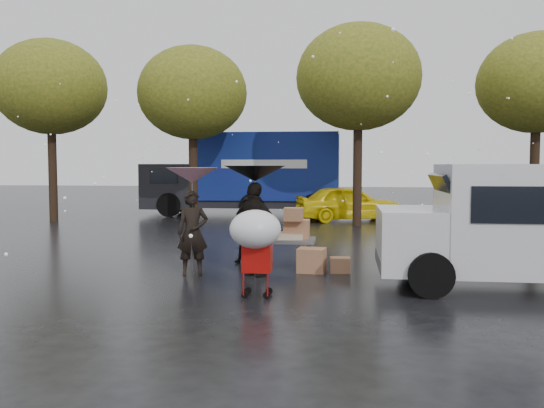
# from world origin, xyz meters

# --- Properties ---
(ground) EXTENTS (90.00, 90.00, 0.00)m
(ground) POSITION_xyz_m (0.00, 0.00, 0.00)
(ground) COLOR black
(ground) RESTS_ON ground
(person_pink) EXTENTS (0.70, 0.55, 1.68)m
(person_pink) POSITION_xyz_m (-0.93, 0.35, 0.84)
(person_pink) COLOR black
(person_pink) RESTS_ON ground
(person_middle) EXTENTS (0.82, 0.69, 1.48)m
(person_middle) POSITION_xyz_m (-0.00, 1.76, 0.74)
(person_middle) COLOR black
(person_middle) RESTS_ON ground
(person_black) EXTENTS (1.17, 0.89, 1.85)m
(person_black) POSITION_xyz_m (0.32, 0.36, 0.93)
(person_black) COLOR black
(person_black) RESTS_ON ground
(umbrella_pink) EXTENTS (1.03, 1.03, 2.13)m
(umbrella_pink) POSITION_xyz_m (-0.93, 0.35, 1.98)
(umbrella_pink) COLOR #4C4C4C
(umbrella_pink) RESTS_ON ground
(umbrella_black) EXTENTS (1.20, 1.20, 2.17)m
(umbrella_black) POSITION_xyz_m (0.32, 0.36, 2.02)
(umbrella_black) COLOR #4C4C4C
(umbrella_black) RESTS_ON ground
(vendor_cart) EXTENTS (1.52, 0.80, 1.27)m
(vendor_cart) POSITION_xyz_m (0.76, 1.64, 0.73)
(vendor_cart) COLOR slate
(vendor_cart) RESTS_ON ground
(shopping_cart) EXTENTS (0.84, 0.84, 1.46)m
(shopping_cart) POSITION_xyz_m (0.63, -1.52, 1.06)
(shopping_cart) COLOR #B20D0A
(shopping_cart) RESTS_ON ground
(white_van) EXTENTS (4.91, 2.18, 2.20)m
(white_van) POSITION_xyz_m (5.29, -0.14, 1.16)
(white_van) COLOR silver
(white_van) RESTS_ON ground
(blue_truck) EXTENTS (8.30, 2.60, 3.50)m
(blue_truck) POSITION_xyz_m (-2.03, 13.58, 1.76)
(blue_truck) COLOR navy
(blue_truck) RESTS_ON ground
(box_ground_near) EXTENTS (0.60, 0.51, 0.49)m
(box_ground_near) POSITION_xyz_m (1.41, 0.89, 0.25)
(box_ground_near) COLOR #925E3F
(box_ground_near) RESTS_ON ground
(box_ground_far) EXTENTS (0.42, 0.33, 0.31)m
(box_ground_far) POSITION_xyz_m (1.98, 0.92, 0.16)
(box_ground_far) COLOR #925E3F
(box_ground_far) RESTS_ON ground
(yellow_taxi) EXTENTS (4.38, 2.73, 1.39)m
(yellow_taxi) POSITION_xyz_m (2.21, 11.61, 0.69)
(yellow_taxi) COLOR yellow
(yellow_taxi) RESTS_ON ground
(tree_row) EXTENTS (21.60, 4.40, 7.12)m
(tree_row) POSITION_xyz_m (-0.47, 10.00, 5.02)
(tree_row) COLOR black
(tree_row) RESTS_ON ground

